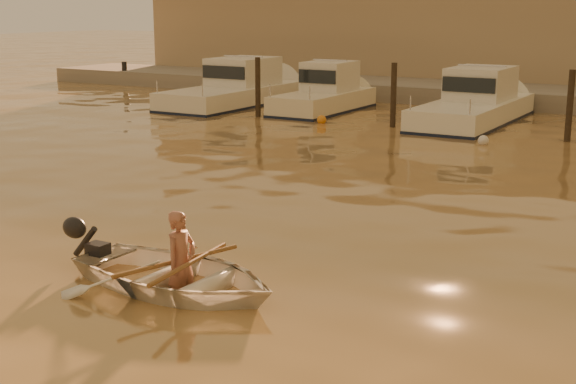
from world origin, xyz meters
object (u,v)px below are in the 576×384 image
Objects in this scene: dinghy at (176,275)px; moored_boat_0 at (233,88)px; person at (181,262)px; moored_boat_2 at (474,103)px; moored_boat_1 at (323,94)px.

moored_boat_0 reaches higher than dinghy.
moored_boat_2 is (-1.48, 17.30, 0.22)m from person.
dinghy is at bearing -68.26° from moored_boat_1.
person is at bearing -85.10° from moored_boat_2.
moored_boat_0 reaches higher than person.
moored_boat_1 reaches higher than dinghy.
person is (0.10, -0.01, 0.20)m from dinghy.
moored_boat_1 is at bearing 180.00° from moored_boat_2.
person is at bearing -90.00° from dinghy.
moored_boat_2 is at bearing 7.83° from person.
moored_boat_2 is at bearing 0.00° from moored_boat_1.
person is 17.37m from moored_boat_2.
person is 0.24× the size of moored_boat_1.
moored_boat_2 is (-1.38, 17.30, 0.42)m from dinghy.
dinghy is at bearing -58.10° from moored_boat_0.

